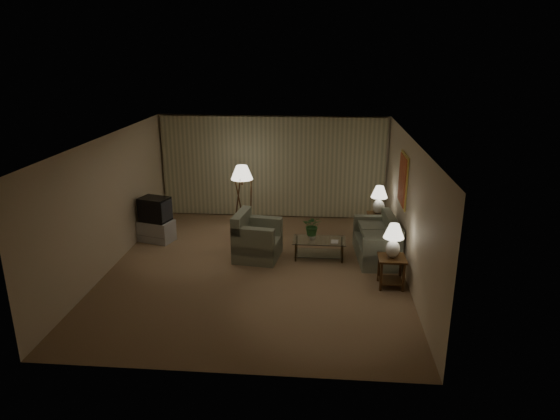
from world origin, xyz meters
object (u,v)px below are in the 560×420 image
object	(u,v)px
sofa	(376,242)
coffee_table	(319,246)
floor_lamp	(242,197)
vase	(312,236)
table_lamp_near	(394,238)
side_table_far	(378,221)
table_lamp_far	(379,197)
ottoman	(245,229)
side_table_near	(391,267)
crt_tv	(155,209)
armchair	(258,240)
tv_cabinet	(157,231)

from	to	relation	value
sofa	coffee_table	bearing A→B (deg)	-89.16
floor_lamp	vase	xyz separation A→B (m)	(1.76, -1.58, -0.37)
table_lamp_near	coffee_table	distance (m)	1.99
side_table_far	sofa	bearing A→B (deg)	-96.84
side_table_far	table_lamp_far	size ratio (longest dim) A/B	0.89
ottoman	side_table_near	bearing A→B (deg)	-37.08
ottoman	crt_tv	bearing A→B (deg)	-167.50
table_lamp_far	ottoman	xyz separation A→B (m)	(-3.16, -0.21, -0.82)
armchair	crt_tv	world-z (taller)	crt_tv
vase	armchair	bearing A→B (deg)	-174.64
coffee_table	crt_tv	bearing A→B (deg)	169.83
side_table_far	floor_lamp	distance (m)	3.32
sofa	vase	bearing A→B (deg)	-89.67
coffee_table	floor_lamp	size ratio (longest dim) A/B	0.68
armchair	crt_tv	distance (m)	2.65
table_lamp_far	tv_cabinet	size ratio (longest dim) A/B	0.76
coffee_table	side_table_near	bearing A→B (deg)	-42.28
sofa	side_table_far	world-z (taller)	sofa
sofa	floor_lamp	distance (m)	3.50
table_lamp_far	side_table_far	bearing A→B (deg)	0.00
table_lamp_far	crt_tv	world-z (taller)	table_lamp_far
table_lamp_near	table_lamp_far	bearing A→B (deg)	90.00
table_lamp_far	floor_lamp	xyz separation A→B (m)	(-3.28, 0.23, -0.14)
armchair	side_table_far	distance (m)	3.07
table_lamp_far	tv_cabinet	world-z (taller)	table_lamp_far
coffee_table	table_lamp_far	bearing A→B (deg)	44.48
side_table_far	table_lamp_far	bearing A→B (deg)	180.00
ottoman	vase	size ratio (longest dim) A/B	3.76
ottoman	coffee_table	bearing A→B (deg)	-32.52
coffee_table	vase	xyz separation A→B (m)	(-0.15, -0.00, 0.21)
sofa	side_table_far	size ratio (longest dim) A/B	2.84
crt_tv	vase	size ratio (longest dim) A/B	5.18
sofa	side_table_near	xyz separation A→B (m)	(0.15, -1.35, 0.05)
armchair	table_lamp_near	bearing A→B (deg)	-105.54
side_table_far	table_lamp_near	bearing A→B (deg)	-90.00
tv_cabinet	floor_lamp	bearing A→B (deg)	41.38
table_lamp_far	ottoman	distance (m)	3.27
tv_cabinet	floor_lamp	size ratio (longest dim) A/B	0.54
armchair	table_lamp_near	size ratio (longest dim) A/B	1.78
floor_lamp	coffee_table	bearing A→B (deg)	-39.53
armchair	side_table_near	size ratio (longest dim) A/B	1.97
sofa	vase	world-z (taller)	sofa
side_table_far	table_lamp_near	world-z (taller)	table_lamp_near
armchair	tv_cabinet	world-z (taller)	armchair
crt_tv	coffee_table	bearing A→B (deg)	6.29
vase	table_lamp_near	bearing A→B (deg)	-39.35
side_table_near	side_table_far	xyz separation A→B (m)	(-0.00, 2.60, -0.01)
tv_cabinet	table_lamp_far	bearing A→B (deg)	23.73
coffee_table	crt_tv	size ratio (longest dim) A/B	1.49
crt_tv	table_lamp_near	bearing A→B (deg)	-3.97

